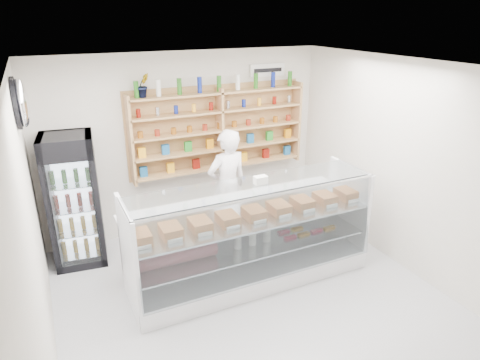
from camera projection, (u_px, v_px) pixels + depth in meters
room at (262, 202)px, 4.61m from camera, size 5.00×5.00×5.00m
display_counter at (250, 253)px, 5.59m from camera, size 3.14×0.94×1.37m
shop_worker at (227, 187)px, 6.39m from camera, size 0.69×0.49×1.77m
drinks_cooler at (74, 200)px, 5.81m from camera, size 0.74×0.72×1.85m
wall_shelving at (220, 130)px, 6.71m from camera, size 2.84×0.28×1.33m
potted_plant at (143, 85)px, 5.96m from camera, size 0.22×0.19×0.34m
security_mirror at (22, 103)px, 4.37m from camera, size 0.15×0.50×0.50m
wall_sign at (267, 70)px, 6.86m from camera, size 0.62×0.03×0.20m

